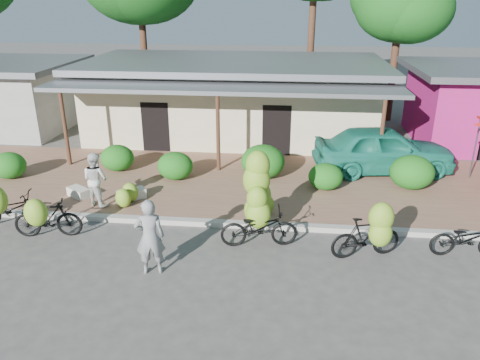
{
  "coord_description": "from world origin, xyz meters",
  "views": [
    {
      "loc": [
        2.39,
        -9.56,
        6.09
      ],
      "look_at": [
        1.15,
        2.52,
        1.2
      ],
      "focal_mm": 35.0,
      "sensor_mm": 36.0,
      "label": 1
    }
  ],
  "objects_px": {
    "tree_near_right": "(396,2)",
    "vendor": "(150,237)",
    "bystander": "(96,179)",
    "sack_far": "(79,192)",
    "bike_far_left": "(8,207)",
    "bike_left": "(46,217)",
    "sack_near": "(131,194)",
    "bike_center": "(258,209)",
    "bike_far_right": "(467,239)",
    "teal_van": "(383,149)",
    "bike_right": "(370,234)"
  },
  "relations": [
    {
      "from": "teal_van",
      "to": "tree_near_right",
      "type": "bearing_deg",
      "value": -18.17
    },
    {
      "from": "bike_far_left",
      "to": "bike_left",
      "type": "distance_m",
      "value": 1.48
    },
    {
      "from": "bike_left",
      "to": "sack_far",
      "type": "relative_size",
      "value": 2.45
    },
    {
      "from": "bike_center",
      "to": "bike_right",
      "type": "distance_m",
      "value": 2.82
    },
    {
      "from": "bystander",
      "to": "sack_far",
      "type": "bearing_deg",
      "value": -6.04
    },
    {
      "from": "bike_far_left",
      "to": "teal_van",
      "type": "xyz_separation_m",
      "value": [
        10.98,
        5.16,
        0.35
      ]
    },
    {
      "from": "bike_far_left",
      "to": "bike_left",
      "type": "bearing_deg",
      "value": -116.09
    },
    {
      "from": "bike_center",
      "to": "bike_far_left",
      "type": "bearing_deg",
      "value": 80.24
    },
    {
      "from": "bystander",
      "to": "teal_van",
      "type": "bearing_deg",
      "value": -132.53
    },
    {
      "from": "tree_near_right",
      "to": "bike_far_right",
      "type": "xyz_separation_m",
      "value": [
        -0.41,
        -13.57,
        -5.17
      ]
    },
    {
      "from": "tree_near_right",
      "to": "bike_center",
      "type": "bearing_deg",
      "value": -112.64
    },
    {
      "from": "bike_center",
      "to": "teal_van",
      "type": "height_order",
      "value": "bike_center"
    },
    {
      "from": "tree_near_right",
      "to": "bike_center",
      "type": "xyz_separation_m",
      "value": [
        -5.57,
        -13.35,
        -4.71
      ]
    },
    {
      "from": "bike_left",
      "to": "bike_far_right",
      "type": "distance_m",
      "value": 10.7
    },
    {
      "from": "bike_left",
      "to": "teal_van",
      "type": "xyz_separation_m",
      "value": [
        9.61,
        5.72,
        0.32
      ]
    },
    {
      "from": "bystander",
      "to": "bike_far_right",
      "type": "bearing_deg",
      "value": -164.93
    },
    {
      "from": "bike_center",
      "to": "sack_near",
      "type": "distance_m",
      "value": 4.58
    },
    {
      "from": "bike_far_right",
      "to": "vendor",
      "type": "relative_size",
      "value": 0.98
    },
    {
      "from": "bike_center",
      "to": "vendor",
      "type": "relative_size",
      "value": 1.29
    },
    {
      "from": "vendor",
      "to": "bike_left",
      "type": "bearing_deg",
      "value": -36.25
    },
    {
      "from": "tree_near_right",
      "to": "bike_right",
      "type": "distance_m",
      "value": 15.12
    },
    {
      "from": "vendor",
      "to": "bike_far_left",
      "type": "bearing_deg",
      "value": -36.24
    },
    {
      "from": "bike_left",
      "to": "sack_far",
      "type": "xyz_separation_m",
      "value": [
        -0.23,
        2.47,
        -0.36
      ]
    },
    {
      "from": "bike_far_left",
      "to": "sack_far",
      "type": "relative_size",
      "value": 2.56
    },
    {
      "from": "tree_near_right",
      "to": "bystander",
      "type": "height_order",
      "value": "tree_near_right"
    },
    {
      "from": "bike_far_right",
      "to": "teal_van",
      "type": "distance_m",
      "value": 5.62
    },
    {
      "from": "bike_center",
      "to": "bike_right",
      "type": "bearing_deg",
      "value": -112.51
    },
    {
      "from": "bike_far_left",
      "to": "sack_near",
      "type": "xyz_separation_m",
      "value": [
        2.84,
        1.91,
        -0.33
      ]
    },
    {
      "from": "bike_far_right",
      "to": "bystander",
      "type": "height_order",
      "value": "bystander"
    },
    {
      "from": "bike_left",
      "to": "sack_near",
      "type": "height_order",
      "value": "bike_left"
    },
    {
      "from": "bike_left",
      "to": "bike_right",
      "type": "bearing_deg",
      "value": -100.09
    },
    {
      "from": "sack_near",
      "to": "teal_van",
      "type": "bearing_deg",
      "value": 21.82
    },
    {
      "from": "sack_near",
      "to": "bystander",
      "type": "bearing_deg",
      "value": -150.74
    },
    {
      "from": "tree_near_right",
      "to": "vendor",
      "type": "relative_size",
      "value": 3.95
    },
    {
      "from": "bike_left",
      "to": "sack_far",
      "type": "bearing_deg",
      "value": -3.13
    },
    {
      "from": "tree_near_right",
      "to": "bike_left",
      "type": "distance_m",
      "value": 18.4
    },
    {
      "from": "bike_far_left",
      "to": "sack_near",
      "type": "relative_size",
      "value": 2.26
    },
    {
      "from": "tree_near_right",
      "to": "bystander",
      "type": "distance_m",
      "value": 16.5
    },
    {
      "from": "bike_left",
      "to": "bike_center",
      "type": "height_order",
      "value": "bike_center"
    },
    {
      "from": "sack_near",
      "to": "bike_center",
      "type": "bearing_deg",
      "value": -26.42
    },
    {
      "from": "bike_center",
      "to": "sack_far",
      "type": "relative_size",
      "value": 3.19
    },
    {
      "from": "bike_far_left",
      "to": "sack_far",
      "type": "xyz_separation_m",
      "value": [
        1.13,
        1.92,
        -0.34
      ]
    },
    {
      "from": "tree_near_right",
      "to": "bike_far_right",
      "type": "distance_m",
      "value": 14.52
    },
    {
      "from": "tree_near_right",
      "to": "bike_far_right",
      "type": "relative_size",
      "value": 4.01
    },
    {
      "from": "sack_far",
      "to": "bystander",
      "type": "relative_size",
      "value": 0.46
    },
    {
      "from": "sack_far",
      "to": "bystander",
      "type": "xyz_separation_m",
      "value": [
        0.83,
        -0.5,
        0.68
      ]
    },
    {
      "from": "sack_far",
      "to": "vendor",
      "type": "bearing_deg",
      "value": -47.71
    },
    {
      "from": "bike_far_left",
      "to": "sack_far",
      "type": "bearing_deg",
      "value": -34.7
    },
    {
      "from": "bike_far_left",
      "to": "bike_center",
      "type": "relative_size",
      "value": 0.8
    },
    {
      "from": "bystander",
      "to": "teal_van",
      "type": "height_order",
      "value": "teal_van"
    }
  ]
}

